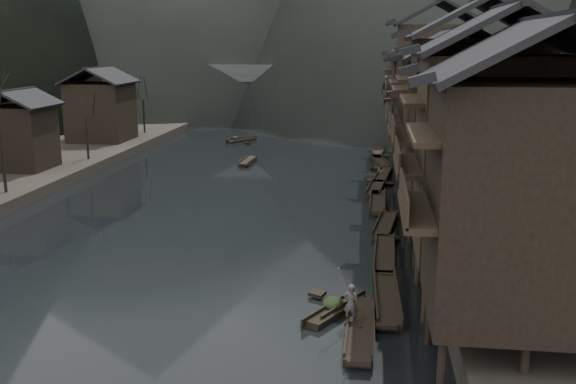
# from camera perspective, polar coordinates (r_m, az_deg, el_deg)

# --- Properties ---
(water) EXTENTS (300.00, 300.00, 0.00)m
(water) POSITION_cam_1_polar(r_m,az_deg,el_deg) (35.43, -12.22, -7.70)
(water) COLOR black
(water) RESTS_ON ground
(stilt_houses) EXTENTS (9.00, 67.60, 16.36)m
(stilt_houses) POSITION_cam_1_polar(r_m,az_deg,el_deg) (50.44, 14.10, 8.69)
(stilt_houses) COLOR black
(stilt_houses) RESTS_ON ground
(bare_trees) EXTENTS (3.99, 60.72, 7.98)m
(bare_trees) POSITION_cam_1_polar(r_m,az_deg,el_deg) (56.94, -22.84, 5.86)
(bare_trees) COLOR black
(bare_trees) RESTS_ON left_bank
(moored_sampans) EXTENTS (3.14, 71.54, 0.47)m
(moored_sampans) POSITION_cam_1_polar(r_m,az_deg,el_deg) (58.97, 7.93, 1.06)
(moored_sampans) COLOR black
(moored_sampans) RESTS_ON water
(midriver_boats) EXTENTS (6.06, 19.58, 0.44)m
(midriver_boats) POSITION_cam_1_polar(r_m,az_deg,el_deg) (75.44, -3.90, 3.80)
(midriver_boats) COLOR black
(midriver_boats) RESTS_ON water
(stone_bridge) EXTENTS (40.00, 6.00, 9.00)m
(stone_bridge) POSITION_cam_1_polar(r_m,az_deg,el_deg) (104.00, 1.05, 9.12)
(stone_bridge) COLOR #4C4C4F
(stone_bridge) RESTS_ON ground
(hero_sampan) EXTENTS (2.93, 4.46, 0.43)m
(hero_sampan) POSITION_cam_1_polar(r_m,az_deg,el_deg) (30.72, 4.19, -10.34)
(hero_sampan) COLOR black
(hero_sampan) RESTS_ON water
(cargo_heap) EXTENTS (1.02, 1.34, 0.61)m
(cargo_heap) POSITION_cam_1_polar(r_m,az_deg,el_deg) (30.69, 4.03, -9.28)
(cargo_heap) COLOR black
(cargo_heap) RESTS_ON hero_sampan
(boatman) EXTENTS (0.74, 0.56, 1.84)m
(boatman) POSITION_cam_1_polar(r_m,az_deg,el_deg) (28.94, 5.63, -9.44)
(boatman) COLOR #515153
(boatman) RESTS_ON hero_sampan
(bamboo_pole) EXTENTS (1.54, 2.31, 3.75)m
(bamboo_pole) POSITION_cam_1_polar(r_m,az_deg,el_deg) (27.98, 6.17, -4.16)
(bamboo_pole) COLOR #8C7A51
(bamboo_pole) RESTS_ON boatman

